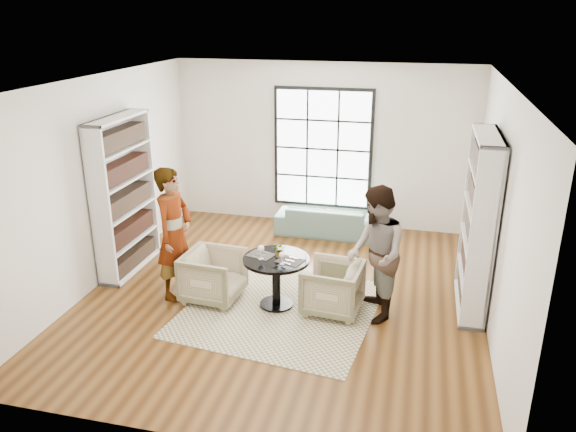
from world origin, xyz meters
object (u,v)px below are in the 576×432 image
(person_right, at_px, (376,254))
(wine_glass_right, at_px, (282,255))
(pedestal_table, at_px, (276,271))
(person_left, at_px, (174,233))
(wine_glass_left, at_px, (261,249))
(armchair_left, at_px, (214,276))
(sofa, at_px, (327,220))
(armchair_right, at_px, (332,288))
(flower_centerpiece, at_px, (280,250))

(person_right, distance_m, wine_glass_right, 1.21)
(pedestal_table, relative_size, person_right, 0.50)
(person_left, distance_m, wine_glass_left, 1.27)
(pedestal_table, distance_m, wine_glass_left, 0.40)
(pedestal_table, distance_m, wine_glass_right, 0.38)
(armchair_left, bearing_deg, wine_glass_left, -90.80)
(sofa, bearing_deg, armchair_right, 101.82)
(flower_centerpiece, bearing_deg, person_left, -177.72)
(pedestal_table, bearing_deg, flower_centerpiece, 46.72)
(pedestal_table, height_order, sofa, pedestal_table)
(person_right, relative_size, flower_centerpiece, 8.92)
(person_right, bearing_deg, armchair_left, -106.47)
(person_left, bearing_deg, wine_glass_left, -85.32)
(armchair_left, xyz_separation_m, person_right, (2.22, 0.05, 0.54))
(wine_glass_right, bearing_deg, pedestal_table, 126.73)
(person_left, height_order, flower_centerpiece, person_left)
(person_right, height_order, flower_centerpiece, person_right)
(armchair_right, xyz_separation_m, person_right, (0.55, 0.00, 0.55))
(flower_centerpiece, bearing_deg, person_right, -0.36)
(sofa, xyz_separation_m, wine_glass_left, (-0.40, -2.86, 0.60))
(sofa, relative_size, person_left, 0.96)
(pedestal_table, xyz_separation_m, armchair_right, (0.76, 0.04, -0.18))
(sofa, relative_size, armchair_left, 2.31)
(pedestal_table, relative_size, person_left, 0.48)
(armchair_right, relative_size, flower_centerpiece, 3.79)
(pedestal_table, bearing_deg, person_right, 1.67)
(sofa, distance_m, armchair_left, 3.01)
(wine_glass_left, bearing_deg, armchair_right, 6.77)
(sofa, bearing_deg, person_right, 112.32)
(person_left, height_order, person_right, person_left)
(person_right, distance_m, flower_centerpiece, 1.27)
(wine_glass_right, bearing_deg, flower_centerpiece, 110.83)
(armchair_left, xyz_separation_m, armchair_right, (1.67, 0.05, -0.01))
(armchair_right, bearing_deg, wine_glass_left, -77.76)
(wine_glass_right, relative_size, flower_centerpiece, 0.87)
(pedestal_table, relative_size, wine_glass_left, 4.49)
(sofa, relative_size, wine_glass_left, 9.01)
(armchair_right, distance_m, person_left, 2.30)
(sofa, xyz_separation_m, flower_centerpiece, (-0.17, -2.74, 0.56))
(wine_glass_right, bearing_deg, armchair_left, 171.50)
(sofa, relative_size, flower_centerpiece, 8.98)
(pedestal_table, height_order, flower_centerpiece, flower_centerpiece)
(pedestal_table, height_order, armchair_right, pedestal_table)
(armchair_right, xyz_separation_m, person_left, (-2.22, -0.05, 0.60))
(armchair_right, xyz_separation_m, wine_glass_left, (-0.95, -0.11, 0.52))
(sofa, distance_m, wine_glass_left, 2.95)
(sofa, height_order, wine_glass_left, wine_glass_left)
(wine_glass_right, bearing_deg, person_right, 9.79)
(armchair_right, bearing_deg, person_right, 95.47)
(person_left, relative_size, wine_glass_right, 10.79)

